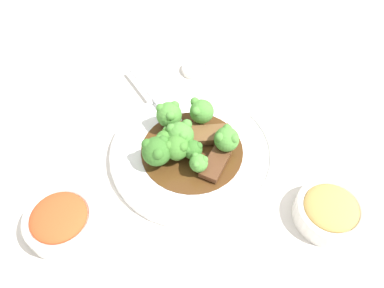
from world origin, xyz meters
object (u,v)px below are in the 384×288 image
at_px(broccoli_floret_2, 192,149).
at_px(broccoli_floret_7, 176,147).
at_px(side_bowl_appetizer, 329,211).
at_px(broccoli_floret_3, 181,134).
at_px(side_bowl_kimchi, 61,221).
at_px(beef_strip_2, 210,135).
at_px(broccoli_floret_5, 199,111).
at_px(main_plate, 192,152).
at_px(beef_strip_1, 216,163).
at_px(beef_strip_0, 187,131).
at_px(serving_spoon, 166,114).
at_px(broccoli_floret_0, 169,114).
at_px(broccoli_floret_4, 165,139).
at_px(sauce_dish, 195,69).
at_px(broccoli_floret_8, 199,163).
at_px(broccoli_floret_1, 227,139).
at_px(broccoli_floret_6, 157,151).

distance_m(broccoli_floret_2, broccoli_floret_7, 0.03).
relative_size(broccoli_floret_7, side_bowl_appetizer, 0.48).
height_order(broccoli_floret_3, side_bowl_kimchi, broccoli_floret_3).
distance_m(broccoli_floret_3, side_bowl_kimchi, 0.25).
relative_size(beef_strip_2, broccoli_floret_7, 1.56).
bearing_deg(broccoli_floret_2, broccoli_floret_5, -82.82).
distance_m(main_plate, beef_strip_1, 0.06).
distance_m(beef_strip_0, serving_spoon, 0.06).
relative_size(broccoli_floret_0, broccoli_floret_5, 1.07).
xyz_separation_m(main_plate, beef_strip_2, (-0.02, -0.04, 0.02)).
relative_size(beef_strip_1, broccoli_floret_4, 1.66).
bearing_deg(broccoli_floret_4, side_bowl_appetizer, 170.43).
bearing_deg(broccoli_floret_4, sauce_dish, -87.48).
height_order(broccoli_floret_7, side_bowl_kimchi, broccoli_floret_7).
bearing_deg(sauce_dish, serving_spoon, 84.89).
distance_m(broccoli_floret_5, side_bowl_appetizer, 0.29).
relative_size(broccoli_floret_0, sauce_dish, 0.93).
xyz_separation_m(beef_strip_1, broccoli_floret_5, (0.06, -0.09, 0.03)).
xyz_separation_m(broccoli_floret_3, sauce_dish, (0.03, -0.23, -0.05)).
height_order(broccoli_floret_4, broccoli_floret_8, broccoli_floret_4).
relative_size(beef_strip_1, broccoli_floret_0, 1.34).
relative_size(broccoli_floret_0, broccoli_floret_3, 1.00).
bearing_deg(broccoli_floret_0, broccoli_floret_8, 133.48).
height_order(beef_strip_2, broccoli_floret_3, broccoli_floret_3).
xyz_separation_m(broccoli_floret_2, broccoli_floret_3, (0.03, -0.02, 0.01)).
relative_size(broccoli_floret_3, broccoli_floret_4, 1.23).
bearing_deg(broccoli_floret_0, beef_strip_1, 148.57).
bearing_deg(side_bowl_appetizer, broccoli_floret_1, -22.97).
bearing_deg(broccoli_floret_2, broccoli_floret_6, 23.86).
height_order(broccoli_floret_8, side_bowl_kimchi, broccoli_floret_8).
bearing_deg(broccoli_floret_8, beef_strip_2, -90.75).
xyz_separation_m(broccoli_floret_2, serving_spoon, (0.08, -0.08, -0.02)).
xyz_separation_m(beef_strip_1, broccoli_floret_1, (-0.01, -0.04, 0.02)).
bearing_deg(beef_strip_0, broccoli_floret_5, -112.93).
height_order(beef_strip_1, broccoli_floret_3, broccoli_floret_3).
xyz_separation_m(broccoli_floret_2, broccoli_floret_4, (0.05, -0.00, 0.00)).
height_order(broccoli_floret_1, broccoli_floret_5, broccoli_floret_5).
height_order(beef_strip_1, broccoli_floret_5, broccoli_floret_5).
bearing_deg(side_bowl_appetizer, side_bowl_kimchi, 18.08).
relative_size(broccoli_floret_2, broccoli_floret_8, 1.05).
height_order(broccoli_floret_8, serving_spoon, broccoli_floret_8).
height_order(broccoli_floret_1, side_bowl_appetizer, broccoli_floret_1).
height_order(beef_strip_0, broccoli_floret_4, broccoli_floret_4).
distance_m(beef_strip_1, side_bowl_kimchi, 0.28).
xyz_separation_m(beef_strip_1, broccoli_floret_4, (0.10, -0.01, 0.02)).
height_order(main_plate, side_bowl_kimchi, side_bowl_kimchi).
bearing_deg(broccoli_floret_3, broccoli_floret_1, -170.59).
relative_size(broccoli_floret_2, side_bowl_appetizer, 0.37).
bearing_deg(broccoli_floret_8, broccoli_floret_7, -19.79).
height_order(main_plate, side_bowl_appetizer, side_bowl_appetizer).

